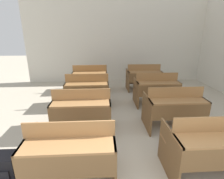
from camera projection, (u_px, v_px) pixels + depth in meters
name	position (u px, v px, depth m)	size (l,w,h in m)	color
wall_back	(116.00, 41.00, 6.65)	(6.83, 0.06, 3.17)	beige
bench_front_left	(71.00, 152.00, 2.19)	(1.10, 0.73, 0.88)	brown
bench_front_right	(210.00, 146.00, 2.31)	(1.10, 0.73, 0.88)	brown
bench_second_left	(82.00, 110.00, 3.37)	(1.10, 0.73, 0.88)	brown
bench_second_right	(174.00, 107.00, 3.49)	(1.10, 0.73, 0.88)	brown
bench_third_left	(87.00, 90.00, 4.55)	(1.10, 0.73, 0.88)	brown
bench_third_right	(156.00, 88.00, 4.66)	(1.10, 0.73, 0.88)	brown
bench_back_left	(90.00, 78.00, 5.74)	(1.10, 0.73, 0.88)	brown
bench_back_right	(144.00, 77.00, 5.88)	(1.10, 0.73, 0.88)	brown
schoolbag	(4.00, 165.00, 2.38)	(0.35, 0.29, 0.32)	black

